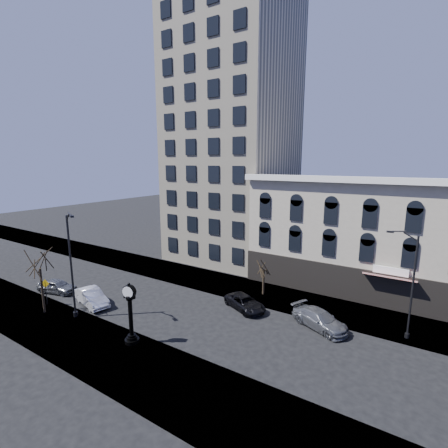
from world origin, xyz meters
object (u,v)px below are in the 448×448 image
Objects in this scene: street_clock at (131,316)px; warning_sign at (46,287)px; car_near_a at (57,286)px; car_near_b at (92,297)px; street_lamp_near at (70,238)px.

street_clock reaches higher than warning_sign.
street_clock is at bearing -115.51° from car_near_a.
street_lamp_near is at bearing -133.34° from car_near_b.
street_lamp_near is (-6.95, -0.02, 5.21)m from street_clock.
car_near_a is at bearing -178.82° from street_lamp_near.
street_clock is 1.13× the size of car_near_a.
car_near_b reaches higher than car_near_a.
car_near_a is (-14.52, 2.59, -1.59)m from street_clock.
warning_sign is (-5.32, 0.25, -5.63)m from street_lamp_near.
street_clock is at bearing -93.53° from car_near_b.
car_near_b is at bearing 143.06° from street_lamp_near.
car_near_b is (5.79, 0.13, 0.06)m from car_near_a.
car_near_a is at bearing 105.12° from car_near_b.
car_near_a is at bearing 109.16° from warning_sign.
street_clock is 1.01× the size of car_near_b.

